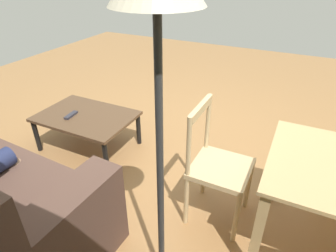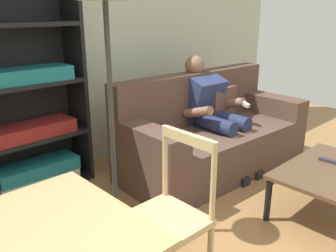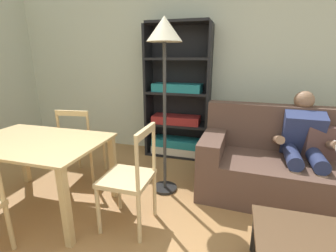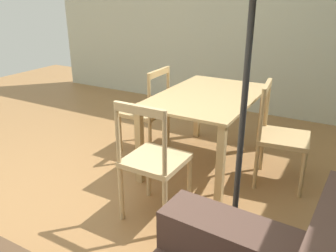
% 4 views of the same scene
% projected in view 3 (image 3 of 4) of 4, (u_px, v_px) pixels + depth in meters
% --- Properties ---
extents(wall_back, '(6.72, 0.12, 2.75)m').
position_uv_depth(wall_back, '(215.00, 66.00, 3.55)').
color(wall_back, beige).
rests_on(wall_back, ground_plane).
extents(couch, '(2.07, 0.99, 0.97)m').
position_uv_depth(couch, '(296.00, 167.00, 2.58)').
color(couch, brown).
rests_on(couch, ground_plane).
extents(person_lounging, '(0.61, 0.96, 1.14)m').
position_uv_depth(person_lounging, '(303.00, 145.00, 2.53)').
color(person_lounging, navy).
rests_on(person_lounging, ground_plane).
extents(bookshelf, '(0.96, 0.36, 1.99)m').
position_uv_depth(bookshelf, '(177.00, 106.00, 3.62)').
color(bookshelf, black).
rests_on(bookshelf, ground_plane).
extents(dining_table, '(1.32, 0.86, 0.73)m').
position_uv_depth(dining_table, '(36.00, 151.00, 2.30)').
color(dining_table, tan).
rests_on(dining_table, ground_plane).
extents(dining_chair_near_wall, '(0.47, 0.47, 0.91)m').
position_uv_depth(dining_chair_near_wall, '(82.00, 144.00, 3.00)').
color(dining_chair_near_wall, tan).
rests_on(dining_chair_near_wall, ground_plane).
extents(dining_chair_facing_couch, '(0.42, 0.42, 0.95)m').
position_uv_depth(dining_chair_facing_couch, '(130.00, 178.00, 2.08)').
color(dining_chair_facing_couch, '#D1B27F').
rests_on(dining_chair_facing_couch, ground_plane).
extents(floor_lamp, '(0.36, 0.36, 1.89)m').
position_uv_depth(floor_lamp, '(164.00, 47.00, 2.37)').
color(floor_lamp, black).
rests_on(floor_lamp, ground_plane).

